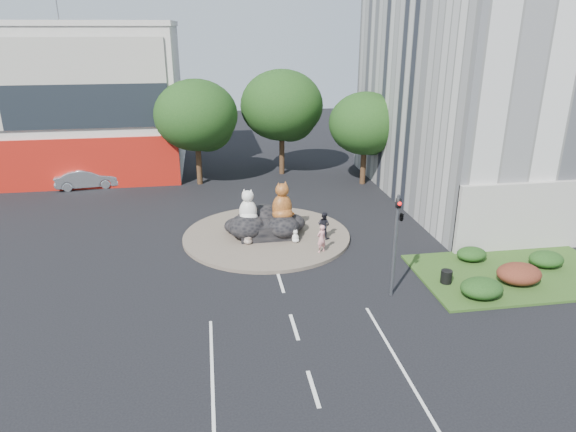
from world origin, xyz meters
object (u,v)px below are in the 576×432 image
Objects in this scene: parked_car at (87,178)px; litter_bin at (446,277)px; kitten_calico at (248,236)px; kitten_white at (295,236)px; cat_tabby at (282,201)px; cat_white at (248,206)px; pedestrian_pink at (321,239)px; pedestrian_dark at (324,225)px.

litter_bin is (20.75, -19.74, -0.34)m from parked_car.
kitten_calico is at bearing -147.13° from parked_car.
kitten_white is 8.82m from litter_bin.
cat_tabby is 2.99m from kitten_calico.
cat_white is 4.91m from pedestrian_pink.
cat_white is at bearing 141.23° from litter_bin.
cat_white is 4.60m from pedestrian_dark.
pedestrian_pink reaches higher than parked_car.
pedestrian_dark is at bearing 127.02° from litter_bin.
kitten_calico is 4.33m from pedestrian_pink.
parked_car is at bearing 169.79° from kitten_calico.
parked_car is at bearing -72.81° from pedestrian_pink.
kitten_calico is 2.75m from kitten_white.
kitten_white is 2.02m from pedestrian_pink.
cat_white is 11.78m from litter_bin.
litter_bin is (6.50, -5.96, -0.15)m from kitten_white.
cat_tabby is at bearing 133.50° from litter_bin.
kitten_white is at bearing -91.29° from cat_tabby.
cat_white is 0.43× the size of parked_car.
cat_white is 3.30m from kitten_white.
parked_car is (-14.25, 13.78, 0.19)m from kitten_white.
cat_tabby reaches higher than parked_car.
pedestrian_pink is at bearing -20.03° from cat_white.
kitten_white is (2.60, -1.34, -1.53)m from cat_white.
cat_tabby reaches higher than pedestrian_dark.
pedestrian_dark is (2.30, -1.13, -1.27)m from cat_tabby.
pedestrian_pink is 2.01m from pedestrian_dark.
cat_white is at bearing 122.24° from kitten_calico.
kitten_white is 0.49× the size of pedestrian_pink.
cat_white is 1.26× the size of pedestrian_dark.
cat_tabby is 10.41m from litter_bin.
pedestrian_dark is (4.34, -1.01, -1.11)m from cat_white.
parked_car is at bearing 136.42° from litter_bin.
cat_tabby is 3.63× the size of litter_bin.
cat_white is at bearing 29.52° from pedestrian_dark.
pedestrian_pink is at bearing -142.33° from parked_car.
parked_car is (-11.65, 12.44, -1.34)m from cat_white.
pedestrian_pink is (3.92, -1.80, 0.33)m from kitten_calico.
pedestrian_pink is 0.34× the size of parked_car.
cat_tabby is (2.04, 0.13, 0.15)m from cat_white.
cat_white reaches higher than kitten_white.
cat_tabby is 2.86m from pedestrian_dark.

